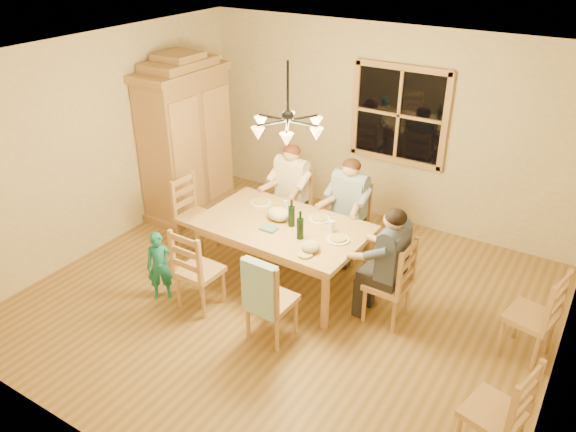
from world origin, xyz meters
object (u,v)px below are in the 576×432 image
Objects in this scene: chair_far_left at (291,218)px; adult_plaid_man at (349,197)px; chair_near_left at (201,282)px; child at (160,266)px; chair_spare_back at (527,329)px; adult_slate_man at (391,252)px; adult_woman at (291,181)px; armoire at (187,142)px; chair_near_right at (272,312)px; chair_spare_front at (490,426)px; wine_bottle_a at (292,213)px; chandelier at (288,126)px; chair_far_right at (347,235)px; dining_table at (283,232)px; chair_end_right at (387,295)px; chair_end_left at (197,228)px; wine_bottle_b at (300,225)px.

adult_plaid_man is at bearing -180.00° from chair_far_left.
adult_plaid_man reaches higher than chair_near_left.
chair_spare_back is at bearing -23.47° from child.
adult_plaid_man is at bearing 46.64° from adult_slate_man.
adult_woman is 2.05m from child.
armoire is 3.25m from chair_near_right.
chair_near_left is 1.00× the size of chair_spare_front.
chair_near_left is 1.27m from wine_bottle_a.
chandelier is 0.78× the size of chair_far_right.
adult_woman and adult_plaid_man have the same top height.
adult_plaid_man reaches higher than chair_far_right.
dining_table is at bearing 117.90° from chair_far_left.
adult_slate_man is at bearing 110.26° from chair_spare_back.
chair_far_right is 2.01m from chair_near_left.
chair_end_right is at bearing 46.74° from chair_near_right.
dining_table is 2.24× the size of adult_woman.
chair_near_left is (-0.51, -0.89, -0.36)m from dining_table.
chair_spare_front is (4.05, -1.27, 0.00)m from chair_end_left.
armoire is 2.66m from chair_far_right.
chair_spare_back is at bearing -79.72° from adult_slate_man.
chair_near_right and chair_spare_back have the same top height.
chair_spare_back is (3.17, -0.75, -0.54)m from adult_woman.
child is (-0.53, -1.93, 0.11)m from chair_far_left.
adult_woman is at bearing 2.02° from armoire.
chandelier is at bearing 79.05° from chair_end_left.
adult_woman reaches higher than chair_near_right.
adult_woman is at bearing 121.92° from wine_bottle_a.
armoire reaches higher than wine_bottle_b.
wine_bottle_b is 2.69m from chair_spare_front.
wine_bottle_b reaches higher than chair_spare_back.
chair_far_left is 3.26m from chair_spare_back.
adult_slate_man is (1.79, -0.96, 0.00)m from adult_woman.
chair_far_left is 1.22m from wine_bottle_a.
chair_end_right is 1.21× the size of child.
dining_table is (2.15, -0.86, -0.39)m from armoire.
child is at bearing 100.68° from chair_spare_front.
adult_slate_man is 0.88× the size of chair_spare_back.
chandelier is at bearing 106.49° from chair_end_right.
child is at bearing 114.29° from chair_end_right.
wine_bottle_a is at bearing 91.19° from chair_end_left.
adult_woman is 2.03m from adult_slate_man.
chair_end_right is 3.00× the size of wine_bottle_a.
adult_slate_man is (1.79, -0.96, 0.54)m from chair_far_left.
chair_spare_back is at bearing 93.54° from chair_end_left.
adult_plaid_man reaches higher than chair_far_left.
chair_end_left is 3.00× the size of wine_bottle_b.
armoire reaches higher than chair_spare_front.
armoire reaches higher than chair_end_left.
armoire is 2.32× the size of chair_far_right.
chair_end_left reaches higher than child.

